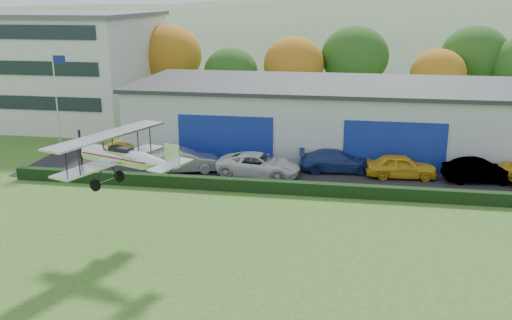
% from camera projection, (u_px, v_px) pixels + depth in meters
% --- Properties ---
extents(apron, '(48.00, 9.00, 0.05)m').
position_uv_depth(apron, '(364.00, 174.00, 39.51)').
color(apron, black).
rests_on(apron, ground).
extents(hedge, '(46.00, 0.60, 0.80)m').
position_uv_depth(hedge, '(365.00, 192.00, 34.86)').
color(hedge, black).
rests_on(hedge, ground).
extents(hangar, '(40.60, 12.60, 5.30)m').
position_uv_depth(hangar, '(390.00, 118.00, 45.07)').
color(hangar, '#B2B7BC').
rests_on(hangar, ground).
extents(office_block, '(20.60, 15.60, 10.40)m').
position_uv_depth(office_block, '(46.00, 66.00, 56.38)').
color(office_block, silver).
rests_on(office_block, ground).
extents(flagpole, '(1.05, 0.10, 8.00)m').
position_uv_depth(flagpole, '(57.00, 94.00, 42.86)').
color(flagpole, silver).
rests_on(flagpole, ground).
extents(tree_belt, '(75.70, 13.22, 10.12)m').
position_uv_depth(tree_belt, '(343.00, 62.00, 56.91)').
color(tree_belt, '#3D2614').
rests_on(tree_belt, ground).
extents(distant_hills, '(430.00, 196.00, 56.00)m').
position_uv_depth(distant_hills, '(330.00, 90.00, 157.05)').
color(distant_hills, '#4C6642').
rests_on(distant_hills, ground).
extents(car_0, '(4.11, 1.78, 1.38)m').
position_uv_depth(car_0, '(123.00, 151.00, 42.77)').
color(car_0, gold).
rests_on(car_0, apron).
extents(car_1, '(5.21, 3.14, 1.62)m').
position_uv_depth(car_1, '(184.00, 161.00, 39.75)').
color(car_1, silver).
rests_on(car_1, apron).
extents(car_2, '(5.83, 3.04, 1.57)m').
position_uv_depth(car_2, '(259.00, 165.00, 38.90)').
color(car_2, silver).
rests_on(car_2, apron).
extents(car_3, '(5.38, 2.61, 1.51)m').
position_uv_depth(car_3, '(337.00, 161.00, 39.92)').
color(car_3, navy).
rests_on(car_3, apron).
extents(car_4, '(4.79, 2.18, 1.59)m').
position_uv_depth(car_4, '(401.00, 166.00, 38.54)').
color(car_4, gold).
rests_on(car_4, apron).
extents(car_5, '(4.82, 2.11, 1.54)m').
position_uv_depth(car_5, '(480.00, 171.00, 37.56)').
color(car_5, gray).
rests_on(car_5, apron).
extents(biplane, '(6.20, 6.98, 2.64)m').
position_uv_depth(biplane, '(123.00, 156.00, 26.92)').
color(biplane, silver).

